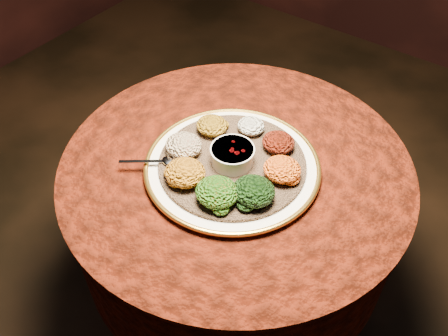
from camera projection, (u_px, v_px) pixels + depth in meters
The scene contains 13 objects.
table at pixel (235, 207), 1.48m from camera, with size 0.96×0.96×0.73m.
platter at pixel (232, 166), 1.32m from camera, with size 0.51×0.51×0.02m.
injera at pixel (232, 163), 1.32m from camera, with size 0.39×0.39×0.01m, color brown.
stew_bowl at pixel (232, 154), 1.29m from camera, with size 0.12×0.12×0.05m.
spoon at pixel (165, 161), 1.31m from camera, with size 0.13×0.10×0.01m.
portion_ayib at pixel (251, 126), 1.39m from camera, with size 0.08×0.07×0.04m, color silver.
portion_kitfo at pixel (278, 142), 1.33m from camera, with size 0.09×0.08×0.04m, color black.
portion_tikil at pixel (282, 169), 1.26m from camera, with size 0.10×0.09×0.05m, color #A86A0E.
portion_gomen at pixel (254, 191), 1.21m from camera, with size 0.11×0.10×0.05m, color black.
portion_mixveg at pixel (217, 192), 1.20m from camera, with size 0.11×0.10×0.05m, color maroon.
portion_kik at pixel (185, 173), 1.25m from camera, with size 0.11×0.10×0.05m, color #BE6E10.
portion_timatim at pixel (184, 145), 1.32m from camera, with size 0.10×0.09×0.05m, color maroon.
portion_shiro at pixel (212, 125), 1.38m from camera, with size 0.09×0.08×0.04m, color #946811.
Camera 1 is at (0.53, -0.79, 1.69)m, focal length 40.00 mm.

